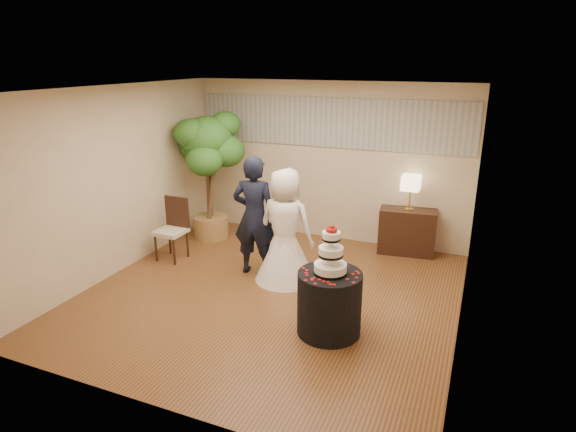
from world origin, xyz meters
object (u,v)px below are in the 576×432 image
at_px(wedding_cake, 331,249).
at_px(table_lamp, 410,193).
at_px(ficus_tree, 209,176).
at_px(cake_table, 329,303).
at_px(groom, 255,216).
at_px(bride, 285,226).
at_px(console, 407,231).
at_px(side_chair, 171,230).

bearing_deg(wedding_cake, table_lamp, 81.17).
xyz_separation_m(wedding_cake, ficus_tree, (-3.00, 2.27, 0.09)).
bearing_deg(cake_table, groom, 142.69).
bearing_deg(groom, table_lamp, -148.07).
xyz_separation_m(groom, cake_table, (1.56, -1.19, -0.53)).
relative_size(bride, console, 1.83).
bearing_deg(cake_table, side_chair, 159.64).
bearing_deg(table_lamp, bride, -131.07).
xyz_separation_m(wedding_cake, console, (0.45, 2.87, -0.69)).
relative_size(table_lamp, side_chair, 0.57).
xyz_separation_m(groom, wedding_cake, (1.56, -1.19, 0.16)).
bearing_deg(bride, wedding_cake, 134.26).
bearing_deg(table_lamp, console, 0.00).
bearing_deg(bride, side_chair, 2.36).
relative_size(wedding_cake, ficus_tree, 0.26).
bearing_deg(bride, cake_table, 134.26).
distance_m(wedding_cake, ficus_tree, 3.77).
distance_m(wedding_cake, table_lamp, 2.91).
bearing_deg(console, table_lamp, 0.00).
relative_size(console, table_lamp, 1.59).
relative_size(groom, bride, 1.08).
bearing_deg(side_chair, wedding_cake, -18.42).
bearing_deg(console, bride, -137.64).
xyz_separation_m(bride, table_lamp, (1.50, 1.72, 0.21)).
bearing_deg(wedding_cake, bride, 132.35).
bearing_deg(table_lamp, groom, -140.12).
bearing_deg(groom, ficus_tree, -44.81).
relative_size(groom, table_lamp, 3.16).
xyz_separation_m(bride, side_chair, (-2.01, -0.02, -0.34)).
height_order(groom, cake_table, groom).
bearing_deg(side_chair, console, 28.23).
distance_m(ficus_tree, side_chair, 1.31).
bearing_deg(cake_table, console, 81.17).
bearing_deg(cake_table, wedding_cake, 0.00).
bearing_deg(wedding_cake, groom, 142.69).
bearing_deg(ficus_tree, cake_table, -37.10).
bearing_deg(bride, ficus_tree, -27.89).
distance_m(table_lamp, side_chair, 3.95).
height_order(bride, wedding_cake, bride).
xyz_separation_m(table_lamp, ficus_tree, (-3.45, -0.60, 0.11)).
relative_size(wedding_cake, console, 0.65).
relative_size(groom, wedding_cake, 3.06).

